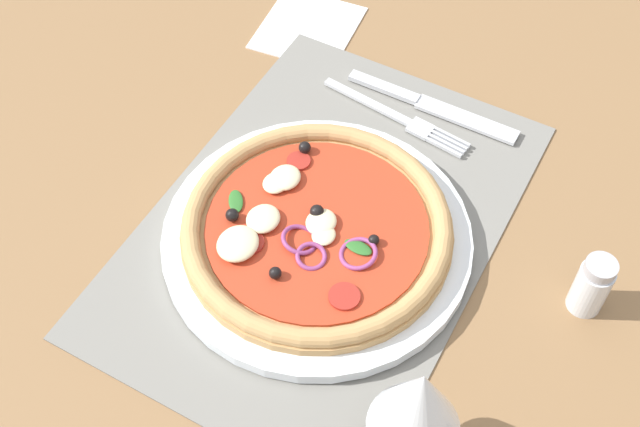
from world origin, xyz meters
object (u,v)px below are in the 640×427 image
Objects in this scene: fork at (402,119)px; wine_glass at (418,406)px; plate at (317,238)px; pepper_shaker at (592,286)px; pizza at (316,228)px; napkin at (308,27)px; knife at (433,106)px.

fork is 38.51cm from wine_glass.
fork is (-18.59, 0.30, -0.46)cm from plate.
fork is at bearing 179.09° from plate.
pizza is at bearing -76.36° from pepper_shaker.
napkin is at bearing -149.42° from pizza.
plate is 1.66× the size of fork.
fork reaches higher than napkin.
pizza is at bearing -131.68° from wine_glass.
fork is 18.70cm from napkin.
plate is 1.15× the size of pizza.
plate reaches higher than napkin.
plate is at bearing -132.01° from wine_glass.
wine_glass is (14.98, 16.64, 8.99)cm from plate.
wine_glass is 54.45cm from napkin.
pizza is at bearing 30.58° from napkin.
fork is 0.90× the size of knife.
plate is 25.65cm from pepper_shaker.
wine_glass is (36.93, 14.12, 9.41)cm from knife.
pepper_shaker is at bearing 158.62° from wine_glass.
knife is at bearing 63.61° from fork.
wine_glass is at bearing 37.91° from napkin.
fork is 27.72cm from pepper_shaker.
pepper_shaker is at bearing 62.64° from napkin.
wine_glass is at bearing 47.99° from plate.
pizza is 2.15× the size of napkin.
plate reaches higher than fork.
pepper_shaker is at bearing -20.14° from fork.
knife is at bearing 173.19° from pizza.
pepper_shaker is at bearing 103.64° from pizza.
napkin is at bearing -149.18° from plate.
wine_glass is 2.22× the size of pepper_shaker.
knife is 1.34× the size of wine_glass.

